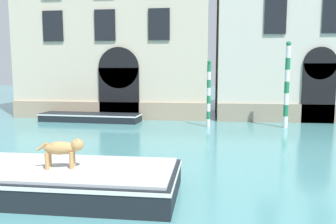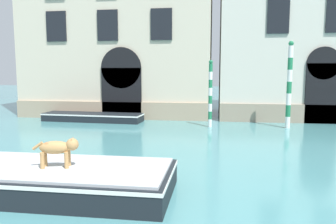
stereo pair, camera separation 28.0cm
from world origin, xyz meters
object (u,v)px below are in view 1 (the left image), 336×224
at_px(boat_moored_near_palazzo, 90,117).
at_px(mooring_pole_2, 287,85).
at_px(dog_on_deck, 63,148).
at_px(mooring_pole_0, 209,94).
at_px(boat_foreground, 41,178).

height_order(boat_moored_near_palazzo, mooring_pole_2, mooring_pole_2).
height_order(dog_on_deck, boat_moored_near_palazzo, dog_on_deck).
height_order(mooring_pole_0, mooring_pole_2, mooring_pole_2).
relative_size(boat_moored_near_palazzo, mooring_pole_0, 1.71).
bearing_deg(mooring_pole_0, boat_moored_near_palazzo, 171.10).
height_order(boat_foreground, dog_on_deck, dog_on_deck).
bearing_deg(dog_on_deck, mooring_pole_0, 59.80).
relative_size(boat_foreground, dog_on_deck, 6.25).
bearing_deg(mooring_pole_2, boat_foreground, -128.05).
height_order(boat_foreground, mooring_pole_2, mooring_pole_2).
height_order(boat_foreground, boat_moored_near_palazzo, boat_foreground).
relative_size(boat_foreground, mooring_pole_2, 1.50).
distance_m(boat_foreground, mooring_pole_2, 12.57).
xyz_separation_m(boat_foreground, dog_on_deck, (0.62, -0.09, 0.74)).
xyz_separation_m(boat_foreground, boat_moored_near_palazzo, (-2.72, 10.61, -0.10)).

